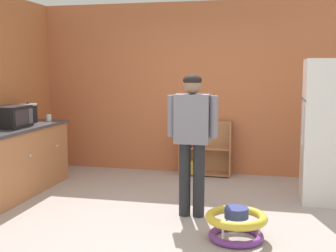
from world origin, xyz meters
name	(u,v)px	position (x,y,z in m)	size (l,w,h in m)	color
ground_plane	(168,219)	(0.00, 0.00, 0.00)	(12.00, 12.00, 0.00)	#ADA29C
back_wall	(200,88)	(0.00, 2.33, 1.35)	(5.20, 0.06, 2.70)	#C16A41
kitchen_counter	(8,163)	(-2.20, 0.38, 0.45)	(0.65, 2.25, 0.90)	#B57547
refrigerator	(332,131)	(1.84, 1.13, 0.89)	(0.73, 0.68, 1.78)	white
bookshelf	(203,151)	(0.07, 2.15, 0.37)	(0.80, 0.28, 0.85)	#B4724A
standing_person	(192,132)	(0.24, 0.18, 0.96)	(0.57, 0.22, 1.60)	#242629
baby_walker	(236,224)	(0.78, -0.42, 0.16)	(0.60, 0.60, 0.32)	purple
microwave	(11,117)	(-2.20, 0.49, 1.04)	(0.37, 0.48, 0.28)	black
crock_pot	(28,113)	(-2.30, 1.07, 1.03)	(0.27, 0.27, 0.29)	black
white_cup	(49,118)	(-2.08, 1.27, 0.95)	(0.08, 0.08, 0.10)	white
teal_cup	(34,117)	(-2.34, 1.30, 0.95)	(0.08, 0.08, 0.10)	teal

